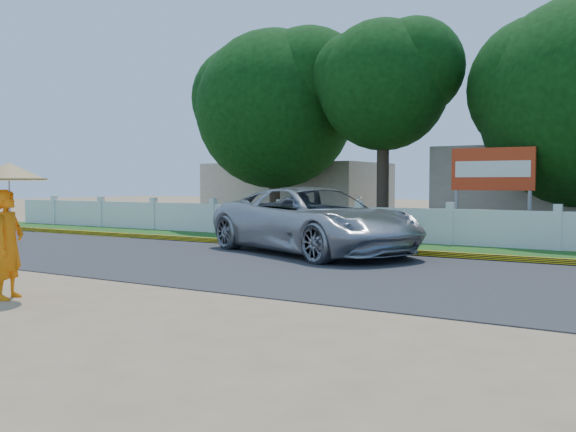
% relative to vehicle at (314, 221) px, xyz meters
% --- Properties ---
extents(ground, '(120.00, 120.00, 0.00)m').
position_rel_vehicle_xyz_m(ground, '(2.36, -7.12, -0.89)').
color(ground, '#9E8460').
rests_on(ground, ground).
extents(road, '(60.00, 7.00, 0.02)m').
position_rel_vehicle_xyz_m(road, '(2.36, -2.62, -0.88)').
color(road, '#38383A').
rests_on(road, ground).
extents(grass_verge, '(60.00, 3.50, 0.03)m').
position_rel_vehicle_xyz_m(grass_verge, '(2.36, 2.63, -0.87)').
color(grass_verge, '#2D601E').
rests_on(grass_verge, ground).
extents(curb, '(40.00, 0.18, 0.16)m').
position_rel_vehicle_xyz_m(curb, '(2.36, 0.93, -0.81)').
color(curb, yellow).
rests_on(curb, ground).
extents(fence, '(40.00, 0.10, 1.10)m').
position_rel_vehicle_xyz_m(fence, '(2.36, 4.08, -0.34)').
color(fence, silver).
rests_on(fence, ground).
extents(building_far, '(8.00, 5.00, 2.80)m').
position_rel_vehicle_xyz_m(building_far, '(-7.64, 11.88, 0.51)').
color(building_far, '#B7AD99').
rests_on(building_far, ground).
extents(vehicle, '(7.02, 5.18, 1.77)m').
position_rel_vehicle_xyz_m(vehicle, '(0.00, 0.00, 0.00)').
color(vehicle, '#A6A9AE').
rests_on(vehicle, ground).
extents(monk_with_parasol, '(1.22, 1.22, 2.21)m').
position_rel_vehicle_xyz_m(monk_with_parasol, '(-0.97, -8.31, 0.56)').
color(monk_with_parasol, orange).
rests_on(monk_with_parasol, ground).
extents(billboard, '(2.50, 0.13, 2.95)m').
position_rel_vehicle_xyz_m(billboard, '(3.30, 5.18, 1.25)').
color(billboard, gray).
rests_on(billboard, ground).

